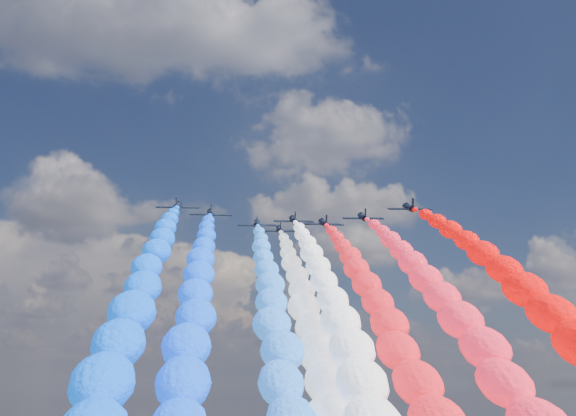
{
  "coord_description": "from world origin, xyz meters",
  "views": [
    {
      "loc": [
        -13.87,
        -162.94,
        59.46
      ],
      "look_at": [
        0.0,
        4.0,
        100.32
      ],
      "focal_mm": 45.18,
      "sensor_mm": 36.0,
      "label": 1
    }
  ],
  "objects": [
    {
      "name": "jet_2",
      "position": [
        -7.02,
        12.97,
        98.32
      ],
      "size": [
        10.19,
        13.59,
        6.88
      ],
      "primitive_type": null,
      "rotation": [
        0.33,
        0.0,
        -0.04
      ],
      "color": "black"
    },
    {
      "name": "trail_0",
      "position": [
        -25.32,
        -61.28,
        71.45
      ],
      "size": [
        6.83,
        110.51,
        57.03
      ],
      "primitive_type": null,
      "color": "#064DF2"
    },
    {
      "name": "trail_4",
      "position": [
        -0.92,
        -37.67,
        71.45
      ],
      "size": [
        6.83,
        110.51,
        57.03
      ],
      "primitive_type": null,
      "color": "white"
    },
    {
      "name": "jet_6",
      "position": [
        17.86,
        3.31,
        98.32
      ],
      "size": [
        10.35,
        13.71,
        6.88
      ],
      "primitive_type": null,
      "rotation": [
        0.33,
        0.0,
        -0.05
      ],
      "color": "black"
    },
    {
      "name": "trail_6",
      "position": [
        17.86,
        -53.74,
        71.45
      ],
      "size": [
        6.83,
        110.51,
        57.03
      ],
      "primitive_type": null,
      "color": "#FB1F39"
    },
    {
      "name": "jet_5",
      "position": [
        9.38,
        10.52,
        98.32
      ],
      "size": [
        9.93,
        13.4,
        6.88
      ],
      "primitive_type": null,
      "rotation": [
        0.33,
        0.0,
        0.02
      ],
      "color": "black"
    },
    {
      "name": "jet_3",
      "position": [
        1.64,
        7.81,
        98.32
      ],
      "size": [
        9.7,
        13.24,
        6.88
      ],
      "primitive_type": null,
      "rotation": [
        0.33,
        0.0,
        0.0
      ],
      "color": "black"
    },
    {
      "name": "trail_1",
      "position": [
        -18.32,
        -54.68,
        71.45
      ],
      "size": [
        6.83,
        110.51,
        57.03
      ],
      "primitive_type": null,
      "color": "#0B48FA"
    },
    {
      "name": "jet_1",
      "position": [
        -18.32,
        2.37,
        98.32
      ],
      "size": [
        10.33,
        13.69,
        6.88
      ],
      "primitive_type": null,
      "rotation": [
        0.33,
        0.0,
        0.05
      ],
      "color": "black"
    },
    {
      "name": "jet_4",
      "position": [
        -0.92,
        19.38,
        98.32
      ],
      "size": [
        9.95,
        13.42,
        6.88
      ],
      "primitive_type": null,
      "rotation": [
        0.33,
        0.0,
        -0.02
      ],
      "color": "black"
    },
    {
      "name": "trail_3",
      "position": [
        1.64,
        -49.24,
        71.45
      ],
      "size": [
        6.83,
        110.51,
        57.03
      ],
      "primitive_type": null,
      "color": "white"
    },
    {
      "name": "jet_7",
      "position": [
        26.53,
        -6.95,
        98.32
      ],
      "size": [
        10.46,
        13.78,
        6.88
      ],
      "primitive_type": null,
      "rotation": [
        0.33,
        0.0,
        -0.06
      ],
      "color": "black"
    },
    {
      "name": "trail_2",
      "position": [
        -7.02,
        -44.08,
        71.45
      ],
      "size": [
        6.83,
        110.51,
        57.03
      ],
      "primitive_type": null,
      "color": "blue"
    },
    {
      "name": "trail_7",
      "position": [
        26.53,
        -64.0,
        71.45
      ],
      "size": [
        6.83,
        110.51,
        57.03
      ],
      "primitive_type": null,
      "color": "#ED0706"
    },
    {
      "name": "trail_5",
      "position": [
        9.38,
        -46.53,
        71.45
      ],
      "size": [
        6.83,
        110.51,
        57.03
      ],
      "primitive_type": null,
      "color": "red"
    },
    {
      "name": "jet_0",
      "position": [
        -25.32,
        -4.23,
        98.32
      ],
      "size": [
        10.07,
        13.51,
        6.88
      ],
      "primitive_type": null,
      "rotation": [
        0.33,
        0.0,
        -0.03
      ],
      "color": "black"
    }
  ]
}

